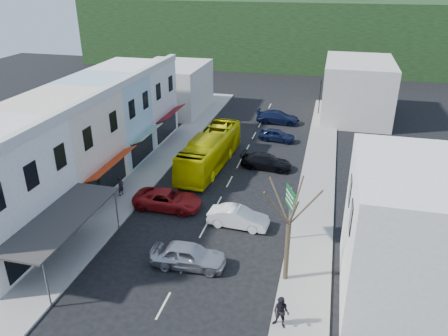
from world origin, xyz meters
TOP-DOWN VIEW (x-y plane):
  - ground at (0.00, 0.00)m, footprint 120.00×120.00m
  - sidewalk_left at (-7.50, 10.00)m, footprint 3.00×52.00m
  - sidewalk_right at (7.50, 10.00)m, footprint 3.00×52.00m
  - shopfront_row at (-12.49, 5.00)m, footprint 8.25×30.00m
  - right_building at (13.50, -4.00)m, footprint 8.00×9.00m
  - distant_block_left at (-12.00, 27.00)m, footprint 8.00×10.00m
  - distant_block_right at (11.00, 30.00)m, footprint 8.00×12.00m
  - hillside at (-1.45, 65.09)m, footprint 80.00×26.00m
  - bus at (-2.52, 10.75)m, footprint 3.19×11.73m
  - car_silver at (0.27, -4.27)m, footprint 4.49×2.03m
  - car_white at (2.28, 1.06)m, footprint 4.51×2.09m
  - car_red at (-3.59, 2.35)m, footprint 4.60×1.90m
  - car_black_near at (2.68, 11.59)m, footprint 4.64×2.23m
  - car_navy_mid at (2.67, 18.94)m, footprint 4.59×2.34m
  - car_navy_far at (1.99, 24.98)m, footprint 4.53×1.93m
  - pedestrian_left at (-7.95, 3.18)m, footprint 0.53×0.68m
  - pedestrian_right at (6.51, -8.12)m, footprint 0.78×0.59m
  - direction_sign at (5.98, 0.12)m, footprint 1.53×1.96m
  - street_tree at (6.30, -4.17)m, footprint 3.69×3.69m
  - traffic_signal at (6.60, 29.69)m, footprint 0.80×1.08m

SIDE VIEW (x-z plane):
  - ground at x=0.00m, z-range 0.00..0.00m
  - sidewalk_left at x=-7.50m, z-range 0.00..0.15m
  - sidewalk_right at x=7.50m, z-range 0.00..0.15m
  - car_silver at x=0.27m, z-range 0.00..1.40m
  - car_white at x=2.28m, z-range 0.00..1.40m
  - car_red at x=-3.59m, z-range 0.00..1.40m
  - car_black_near at x=2.68m, z-range 0.00..1.40m
  - car_navy_mid at x=2.67m, z-range 0.00..1.40m
  - car_navy_far at x=1.99m, z-range 0.00..1.40m
  - pedestrian_left at x=-7.95m, z-range 0.15..1.85m
  - pedestrian_right at x=6.51m, z-range 0.15..1.85m
  - bus at x=-2.52m, z-range 0.00..3.10m
  - direction_sign at x=5.98m, z-range 0.00..4.03m
  - traffic_signal at x=6.60m, z-range 0.00..4.52m
  - distant_block_left at x=-12.00m, z-range 0.00..6.00m
  - distant_block_right at x=11.00m, z-range 0.00..7.00m
  - street_tree at x=6.30m, z-range 0.00..7.80m
  - shopfront_row at x=-12.49m, z-range 0.00..8.00m
  - right_building at x=13.50m, z-range 0.00..8.00m
  - hillside at x=-1.45m, z-range -0.27..13.73m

